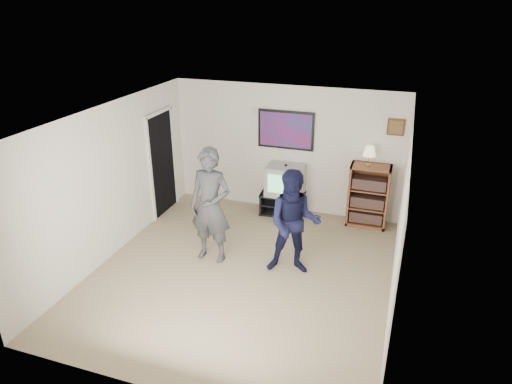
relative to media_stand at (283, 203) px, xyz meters
The scene contains 13 objects.
room_shell 2.15m from the media_stand, 91.16° to the right, with size 4.51×5.00×2.51m.
media_stand is the anchor object (origin of this frame).
crt_television 0.51m from the media_stand, ahead, with size 0.69×0.58×0.58m, color #A9A9A3, non-canonical shape.
bookshelf 1.67m from the media_stand, ahead, with size 0.72×0.41×1.19m, color brown, non-canonical shape.
table_lamp 1.95m from the media_stand, ahead, with size 0.23×0.23×0.37m, color #F3E8B8, non-canonical shape.
person_tall 2.21m from the media_stand, 108.24° to the right, with size 0.70×0.46×1.90m, color #37373A.
person_short 2.15m from the media_stand, 70.06° to the right, with size 0.82×0.64×1.69m, color black.
controller_left 2.13m from the media_stand, 110.94° to the right, with size 0.03×0.12×0.03m, color white.
controller_right 2.01m from the media_stand, 68.45° to the right, with size 0.03×0.12×0.03m, color white.
poster 1.46m from the media_stand, 98.85° to the left, with size 1.10×0.03×0.75m, color black.
air_vent 1.85m from the media_stand, 156.97° to the left, with size 0.28×0.02×0.14m, color white.
small_picture 2.58m from the media_stand, ahead, with size 0.30×0.03×0.30m, color #3B1D12.
doorway 2.49m from the media_stand, 164.51° to the right, with size 0.03×0.85×2.00m, color black.
Camera 1 is at (2.14, -5.71, 4.05)m, focal length 32.00 mm.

